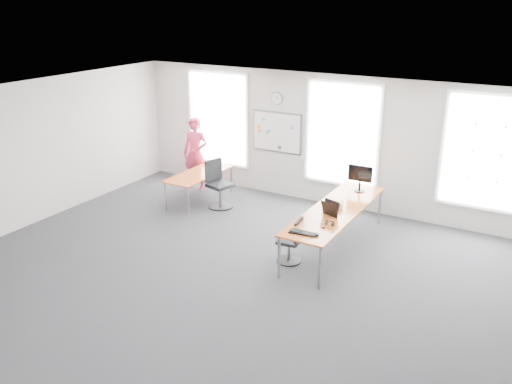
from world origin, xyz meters
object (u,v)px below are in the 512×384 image
Objects in this scene: desk_right at (336,211)px; monitor at (360,176)px; keyboard at (303,233)px; headphones at (329,223)px; chair_right at (292,243)px; desk_left at (199,175)px; chair_left at (218,186)px; person at (196,154)px.

monitor reaches higher than desk_right.
headphones is (0.26, 0.55, 0.03)m from keyboard.
keyboard is 2.92× the size of headphones.
chair_right is at bearing 127.19° from keyboard.
chair_right reaches higher than desk_right.
chair_left is (0.59, -0.09, -0.15)m from desk_left.
headphones is 0.29× the size of monitor.
monitor is at bearing 160.33° from chair_right.
chair_left is at bearing -8.37° from desk_left.
desk_right is at bearing -87.31° from chair_left.
chair_left reaches higher than desk_left.
person is at bearing 160.97° from desk_right.
chair_left is at bearing 138.21° from keyboard.
desk_right is 1.75× the size of desk_left.
chair_right is at bearing -106.26° from chair_left.
desk_left is 4.25m from headphones.
keyboard is at bearing -30.22° from desk_left.
monitor is at bearing 79.24° from keyboard.
chair_left is at bearing -39.71° from person.
monitor is (0.50, 2.09, 0.76)m from chair_right.
headphones is (3.93, -1.59, 0.21)m from desk_left.
person is 3.23× the size of monitor.
desk_left is 0.95m from person.
chair_left is 6.84× the size of headphones.
person is at bearing 72.15° from chair_left.
chair_right is at bearing -162.36° from headphones.
headphones reaches higher than chair_right.
person is at bearing 130.67° from desk_left.
headphones is at bearing -87.52° from monitor.
keyboard is at bearing -92.85° from desk_right.
monitor is (-0.15, 1.92, 0.29)m from headphones.
chair_left is 3.69m from headphones.
desk_left is 4.04× the size of keyboard.
person reaches higher than headphones.
chair_right is 0.70m from keyboard.
person reaches higher than desk_right.
headphones is (0.64, 0.17, 0.47)m from chair_right.
chair_right is at bearing -105.25° from monitor.
monitor reaches higher than chair_left.
chair_right is 1.52× the size of monitor.
monitor is at bearing 97.49° from headphones.
desk_right is 3.01× the size of chair_left.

